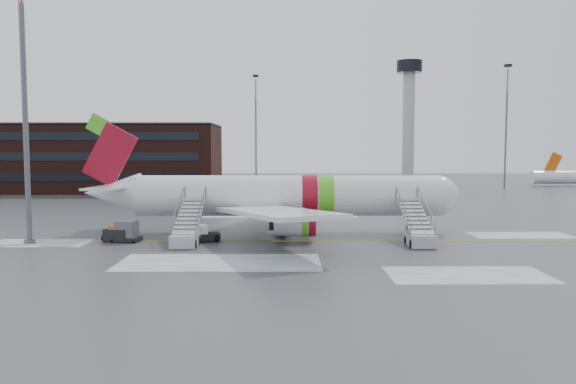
{
  "coord_description": "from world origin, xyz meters",
  "views": [
    {
      "loc": [
        -1.44,
        -48.49,
        7.91
      ],
      "look_at": [
        -1.18,
        1.65,
        4.0
      ],
      "focal_mm": 35.0,
      "sensor_mm": 36.0,
      "label": 1
    }
  ],
  "objects_px": {
    "airstair_fwd": "(418,232)",
    "light_mast_near": "(24,88)",
    "airliner": "(278,197)",
    "pushback_tug": "(203,234)",
    "uld_container": "(127,232)",
    "baggage_tractor": "(117,235)",
    "airstair_aft": "(187,232)"
  },
  "relations": [
    {
      "from": "light_mast_near",
      "to": "airstair_aft",
      "type": "bearing_deg",
      "value": -3.8
    },
    {
      "from": "uld_container",
      "to": "light_mast_near",
      "type": "bearing_deg",
      "value": -174.57
    },
    {
      "from": "airliner",
      "to": "light_mast_near",
      "type": "height_order",
      "value": "light_mast_near"
    },
    {
      "from": "airstair_fwd",
      "to": "airstair_aft",
      "type": "distance_m",
      "value": 19.0
    },
    {
      "from": "uld_container",
      "to": "baggage_tractor",
      "type": "height_order",
      "value": "uld_container"
    },
    {
      "from": "uld_container",
      "to": "light_mast_near",
      "type": "relative_size",
      "value": 0.1
    },
    {
      "from": "airstair_fwd",
      "to": "airliner",
      "type": "bearing_deg",
      "value": 150.64
    },
    {
      "from": "airliner",
      "to": "airstair_fwd",
      "type": "bearing_deg",
      "value": -29.36
    },
    {
      "from": "pushback_tug",
      "to": "light_mast_near",
      "type": "height_order",
      "value": "light_mast_near"
    },
    {
      "from": "pushback_tug",
      "to": "airliner",
      "type": "bearing_deg",
      "value": 38.12
    },
    {
      "from": "airliner",
      "to": "baggage_tractor",
      "type": "xyz_separation_m",
      "value": [
        -13.56,
        -4.9,
        -2.82
      ]
    },
    {
      "from": "airstair_fwd",
      "to": "light_mast_near",
      "type": "relative_size",
      "value": 0.31
    },
    {
      "from": "light_mast_near",
      "to": "uld_container",
      "type": "bearing_deg",
      "value": 5.43
    },
    {
      "from": "baggage_tractor",
      "to": "airstair_aft",
      "type": "bearing_deg",
      "value": -14.81
    },
    {
      "from": "airstair_fwd",
      "to": "airstair_aft",
      "type": "height_order",
      "value": "same"
    },
    {
      "from": "uld_container",
      "to": "light_mast_near",
      "type": "height_order",
      "value": "light_mast_near"
    },
    {
      "from": "airliner",
      "to": "uld_container",
      "type": "xyz_separation_m",
      "value": [
        -12.77,
        -4.9,
        -2.58
      ]
    },
    {
      "from": "baggage_tractor",
      "to": "airstair_fwd",
      "type": "bearing_deg",
      "value": -3.72
    },
    {
      "from": "pushback_tug",
      "to": "uld_container",
      "type": "xyz_separation_m",
      "value": [
        -6.46,
        0.05,
        0.2
      ]
    },
    {
      "from": "uld_container",
      "to": "baggage_tractor",
      "type": "distance_m",
      "value": 0.83
    },
    {
      "from": "light_mast_near",
      "to": "airstair_fwd",
      "type": "bearing_deg",
      "value": -1.57
    },
    {
      "from": "airstair_fwd",
      "to": "light_mast_near",
      "type": "height_order",
      "value": "light_mast_near"
    },
    {
      "from": "airstair_aft",
      "to": "pushback_tug",
      "type": "height_order",
      "value": "airstair_aft"
    },
    {
      "from": "airliner",
      "to": "light_mast_near",
      "type": "relative_size",
      "value": 1.41
    },
    {
      "from": "uld_container",
      "to": "airliner",
      "type": "bearing_deg",
      "value": 21.0
    },
    {
      "from": "airstair_aft",
      "to": "baggage_tractor",
      "type": "relative_size",
      "value": 2.73
    },
    {
      "from": "airliner",
      "to": "pushback_tug",
      "type": "height_order",
      "value": "airliner"
    },
    {
      "from": "pushback_tug",
      "to": "uld_container",
      "type": "bearing_deg",
      "value": 179.59
    },
    {
      "from": "pushback_tug",
      "to": "baggage_tractor",
      "type": "xyz_separation_m",
      "value": [
        -7.26,
        0.05,
        -0.03
      ]
    },
    {
      "from": "airliner",
      "to": "light_mast_near",
      "type": "bearing_deg",
      "value": -164.71
    },
    {
      "from": "airstair_fwd",
      "to": "uld_container",
      "type": "distance_m",
      "value": 24.44
    },
    {
      "from": "airstair_fwd",
      "to": "pushback_tug",
      "type": "xyz_separation_m",
      "value": [
        -17.92,
        1.59,
        -0.43
      ]
    }
  ]
}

